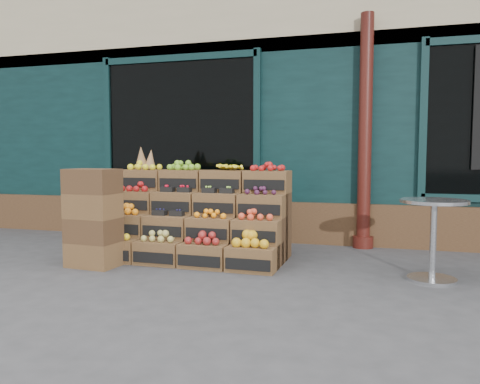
# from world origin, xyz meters

# --- Properties ---
(ground) EXTENTS (60.00, 60.00, 0.00)m
(ground) POSITION_xyz_m (0.00, 0.00, 0.00)
(ground) COLOR #3B3B3E
(ground) RESTS_ON ground
(shop_facade) EXTENTS (12.00, 6.24, 4.80)m
(shop_facade) POSITION_xyz_m (0.00, 5.11, 2.40)
(shop_facade) COLOR black
(shop_facade) RESTS_ON ground
(crate_display) EXTENTS (2.27, 1.14, 1.41)m
(crate_display) POSITION_xyz_m (-0.81, 0.84, 0.43)
(crate_display) COLOR brown
(crate_display) RESTS_ON ground
(spare_crates) EXTENTS (0.59, 0.43, 1.13)m
(spare_crates) POSITION_xyz_m (-1.78, 0.05, 0.57)
(spare_crates) COLOR brown
(spare_crates) RESTS_ON ground
(bistro_table) EXTENTS (0.67, 0.67, 0.84)m
(bistro_table) POSITION_xyz_m (1.92, 0.45, 0.52)
(bistro_table) COLOR silver
(bistro_table) RESTS_ON ground
(shopkeeper) EXTENTS (0.75, 0.55, 1.87)m
(shopkeeper) POSITION_xyz_m (-1.88, 2.83, 0.94)
(shopkeeper) COLOR #134522
(shopkeeper) RESTS_ON ground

